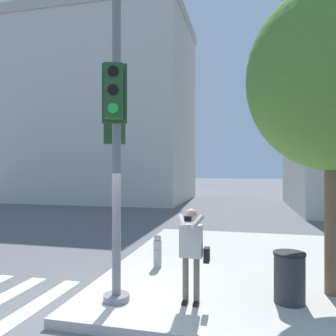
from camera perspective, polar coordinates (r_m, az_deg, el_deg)
name	(u,v)px	position (r m, az deg, el deg)	size (l,w,h in m)	color
ground_plane	(87,319)	(6.34, -13.93, -24.13)	(160.00, 160.00, 0.00)	#5B5B5E
sidewalk_corner	(280,268)	(9.04, 18.96, -16.12)	(8.00, 8.00, 0.17)	#BCB7AD
traffic_signal_pole	(115,138)	(6.05, -9.17, 5.17)	(0.79, 1.36, 5.57)	slate
person_photographer	(192,246)	(6.04, 4.16, -13.45)	(0.58, 0.54, 1.69)	black
street_tree	(333,78)	(7.22, 26.75, 13.77)	(3.25, 3.25, 5.95)	brown
fire_hydrant	(157,251)	(8.23, -1.85, -14.24)	(0.20, 0.26, 0.81)	#99999E
trash_bin	(289,277)	(6.58, 20.39, -17.41)	(0.57, 0.57, 0.90)	#2D2D33
building_left	(102,111)	(28.29, -11.45, 9.73)	(14.53, 9.68, 14.78)	beige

